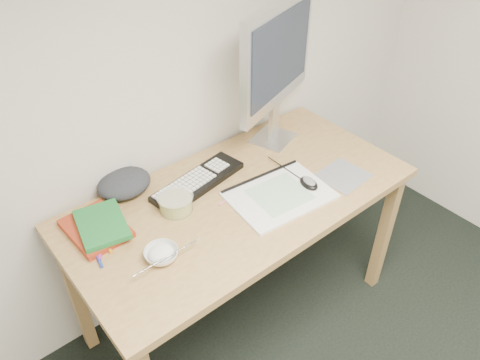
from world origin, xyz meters
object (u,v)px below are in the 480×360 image
at_px(sketchpad, 280,195).
at_px(monitor, 277,60).
at_px(rice_bowl, 161,254).
at_px(keyboard, 198,182).
at_px(desk, 240,210).

relative_size(sketchpad, monitor, 0.63).
bearing_deg(rice_bowl, sketchpad, -1.72).
bearing_deg(keyboard, monitor, -3.01).
distance_m(desk, monitor, 0.64).
distance_m(desk, keyboard, 0.21).
xyz_separation_m(desk, rice_bowl, (-0.42, -0.09, 0.10)).
bearing_deg(monitor, sketchpad, -148.14).
bearing_deg(sketchpad, desk, 143.47).
bearing_deg(desk, rice_bowl, -168.08).
bearing_deg(desk, keyboard, 118.53).
height_order(sketchpad, keyboard, keyboard).
xyz_separation_m(sketchpad, monitor, (0.26, 0.32, 0.39)).
xyz_separation_m(sketchpad, rice_bowl, (-0.54, 0.02, 0.01)).
height_order(sketchpad, monitor, monitor).
bearing_deg(keyboard, sketchpad, -62.20).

